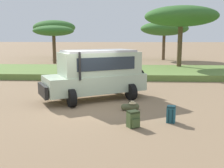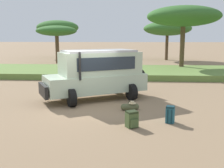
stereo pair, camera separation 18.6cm
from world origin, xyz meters
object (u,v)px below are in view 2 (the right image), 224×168
backpack_beside_front_wheel (170,115)px  safari_vehicle (97,73)px  backpack_cluster_center (132,119)px  duffel_bag_low_black_case (130,107)px  acacia_tree_right_mid (167,29)px  acacia_tree_centre_back (184,17)px  acacia_tree_left_mid (56,31)px  acacia_tree_far_left (58,28)px

backpack_beside_front_wheel → safari_vehicle: bearing=130.7°
backpack_cluster_center → duffel_bag_low_black_case: size_ratio=0.73×
duffel_bag_low_black_case → acacia_tree_right_mid: size_ratio=0.12×
safari_vehicle → backpack_beside_front_wheel: (3.09, -3.59, -0.99)m
acacia_tree_centre_back → safari_vehicle: bearing=-119.1°
backpack_cluster_center → acacia_tree_left_mid: size_ratio=0.12×
safari_vehicle → acacia_tree_left_mid: (-6.99, 17.66, 2.46)m
safari_vehicle → backpack_cluster_center: safari_vehicle is taller
duffel_bag_low_black_case → acacia_tree_far_left: (-11.03, 28.92, 4.34)m
backpack_cluster_center → acacia_tree_centre_back: acacia_tree_centre_back is taller
backpack_cluster_center → acacia_tree_centre_back: bearing=73.5°
backpack_beside_front_wheel → acacia_tree_left_mid: (-10.08, 21.26, 3.45)m
acacia_tree_left_mid → acacia_tree_centre_back: 14.77m
duffel_bag_low_black_case → acacia_tree_left_mid: (-8.63, 19.68, 3.60)m
duffel_bag_low_black_case → acacia_tree_centre_back: bearing=70.8°
safari_vehicle → backpack_beside_front_wheel: bearing=-49.3°
duffel_bag_low_black_case → acacia_tree_right_mid: acacia_tree_right_mid is taller
backpack_beside_front_wheel → acacia_tree_right_mid: bearing=82.7°
duffel_bag_low_black_case → acacia_tree_centre_back: (4.61, 13.23, 4.69)m
backpack_cluster_center → acacia_tree_right_mid: bearing=80.1°
acacia_tree_far_left → duffel_bag_low_black_case: bearing=-69.1°
safari_vehicle → duffel_bag_low_black_case: (1.64, -2.02, -1.14)m
backpack_cluster_center → acacia_tree_far_left: 33.26m
backpack_cluster_center → safari_vehicle: bearing=112.3°
acacia_tree_centre_back → acacia_tree_far_left: bearing=134.9°
backpack_beside_front_wheel → backpack_cluster_center: backpack_beside_front_wheel is taller
acacia_tree_right_mid → acacia_tree_far_left: bearing=167.6°
acacia_tree_far_left → backpack_cluster_center: bearing=-70.3°
acacia_tree_far_left → acacia_tree_left_mid: acacia_tree_far_left is taller
duffel_bag_low_black_case → acacia_tree_left_mid: acacia_tree_left_mid is taller
backpack_cluster_center → duffel_bag_low_black_case: (-0.07, 2.15, -0.13)m
backpack_cluster_center → acacia_tree_right_mid: 28.26m
acacia_tree_left_mid → acacia_tree_centre_back: acacia_tree_centre_back is taller
safari_vehicle → acacia_tree_centre_back: bearing=60.9°
acacia_tree_far_left → acacia_tree_centre_back: 22.16m
safari_vehicle → backpack_cluster_center: (1.71, -4.17, -1.02)m
safari_vehicle → acacia_tree_right_mid: (6.54, 23.40, 2.89)m
safari_vehicle → backpack_beside_front_wheel: size_ratio=8.47×
safari_vehicle → acacia_tree_left_mid: bearing=111.6°
duffel_bag_low_black_case → acacia_tree_far_left: size_ratio=0.12×
backpack_beside_front_wheel → duffel_bag_low_black_case: backpack_beside_front_wheel is taller
backpack_cluster_center → acacia_tree_centre_back: (4.54, 15.38, 4.56)m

